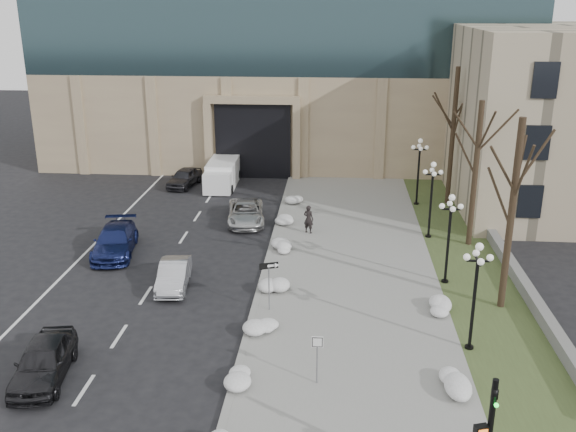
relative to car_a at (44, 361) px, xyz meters
name	(u,v)px	position (x,y,z in m)	size (l,w,h in m)	color
sidewalk	(350,268)	(11.75, 11.34, -0.70)	(9.00, 40.00, 0.12)	gray
curb	(266,265)	(7.25, 11.34, -0.69)	(0.30, 40.00, 0.14)	gray
grass_strip	(473,272)	(18.25, 11.34, -0.71)	(4.00, 40.00, 0.10)	#3D4C26
stone_wall	(503,254)	(20.25, 13.34, -0.41)	(0.50, 30.00, 0.70)	slate
car_a	(44,361)	(0.00, 0.00, 0.00)	(1.79, 4.45, 1.52)	black
car_b	(174,275)	(2.92, 8.40, -0.10)	(1.39, 3.97, 1.31)	#B2B4BA
car_c	(115,241)	(-1.48, 12.53, 0.01)	(2.14, 5.26, 1.53)	navy
car_d	(246,212)	(5.16, 18.37, -0.07)	(2.27, 4.92, 1.37)	#BABABA
car_e	(184,177)	(-0.70, 26.33, -0.06)	(1.64, 4.09, 1.39)	#2E2D32
pedestrian	(309,219)	(9.29, 16.45, 0.24)	(0.64, 0.42, 1.76)	black
box_truck	(222,174)	(2.18, 26.75, 0.17)	(2.23, 6.04, 1.91)	white
one_way_sign	(272,271)	(8.11, 6.14, 1.28)	(0.92, 0.42, 2.47)	slate
keep_sign	(317,350)	(10.36, 0.31, 0.77)	(0.44, 0.06, 2.08)	slate
snow_clump_b	(239,377)	(7.46, 0.19, -0.46)	(1.10, 1.60, 0.36)	white
snow_clump_c	(263,331)	(7.95, 3.78, -0.46)	(1.10, 1.60, 0.36)	white
snow_clump_d	(273,286)	(7.94, 8.26, -0.46)	(1.10, 1.60, 0.36)	white
snow_clump_e	(278,247)	(7.69, 13.55, -0.46)	(1.10, 1.60, 0.36)	white
snow_clump_f	(283,221)	(7.61, 18.00, -0.46)	(1.10, 1.60, 0.36)	white
snow_clump_g	(293,201)	(7.92, 22.18, -0.46)	(1.10, 1.60, 0.36)	white
snow_clump_h	(462,385)	(15.71, 0.31, -0.46)	(1.10, 1.60, 0.36)	white
snow_clump_i	(444,309)	(15.99, 6.37, -0.46)	(1.10, 1.60, 0.36)	white
lamppost_a	(476,282)	(16.55, 3.34, 2.32)	(1.18, 1.18, 4.76)	black
lamppost_b	(450,227)	(16.55, 9.84, 2.32)	(1.18, 1.18, 4.76)	black
lamppost_c	(432,190)	(16.55, 16.34, 2.32)	(1.18, 1.18, 4.76)	black
lamppost_d	(419,163)	(16.55, 22.84, 2.32)	(1.18, 1.18, 4.76)	black
tree_near	(514,189)	(18.75, 7.34, 5.07)	(3.20, 3.20, 9.00)	black
tree_mid	(477,154)	(18.75, 15.34, 4.75)	(3.20, 3.20, 8.50)	black
tree_far	(454,117)	(18.75, 23.34, 5.39)	(3.20, 3.20, 9.50)	black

